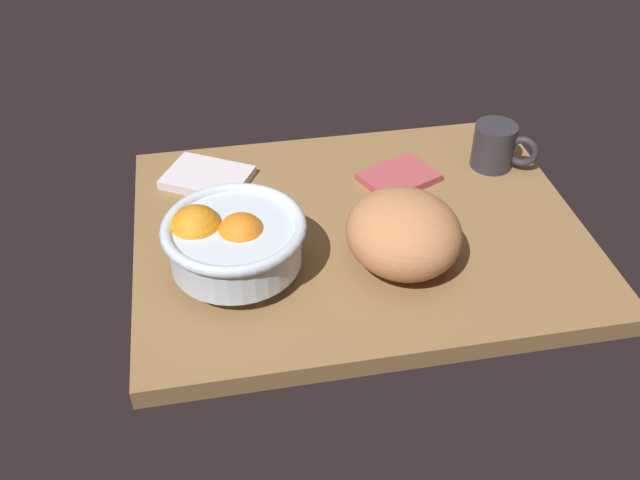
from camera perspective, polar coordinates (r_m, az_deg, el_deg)
ground_plane at (r=110.09cm, az=3.10°, el=0.54°), size 67.58×52.99×3.00cm
fruit_bowl at (r=97.82cm, az=-7.12°, el=-0.01°), size 19.69×19.69×10.56cm
bread_loaf at (r=99.64cm, az=6.68°, el=0.56°), size 19.53×20.31×10.77cm
napkin_folded at (r=119.23cm, az=6.30°, el=5.01°), size 14.18×12.69×1.24cm
napkin_spare at (r=119.66cm, az=-8.97°, el=4.95°), size 16.43×15.07×1.49cm
mug at (r=124.02cm, az=13.88°, el=7.28°), size 10.12×8.02×7.69cm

